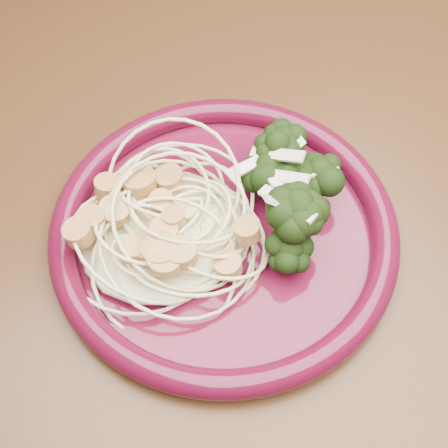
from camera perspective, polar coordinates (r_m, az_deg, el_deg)
The scene contains 6 objects.
dining_table at distance 0.67m, azimuth 1.30°, elevation 0.21°, with size 1.20×0.80×0.75m.
dinner_plate at distance 0.53m, azimuth 0.00°, elevation -0.54°, with size 0.39×0.39×0.02m.
spaghetti_pile at distance 0.52m, azimuth -5.42°, elevation -0.44°, with size 0.15×0.13×0.03m, color beige.
scallop_cluster at distance 0.49m, azimuth -5.79°, elevation 2.12°, with size 0.14×0.14×0.05m, color tan, non-canonical shape.
broccoli_pile at distance 0.52m, azimuth 6.61°, elevation 1.52°, with size 0.09×0.15×0.05m, color black.
onion_garnish at distance 0.50m, azimuth 6.96°, elevation 3.65°, with size 0.06×0.10×0.05m, color beige, non-canonical shape.
Camera 1 is at (-0.20, -0.32, 1.21)m, focal length 50.00 mm.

